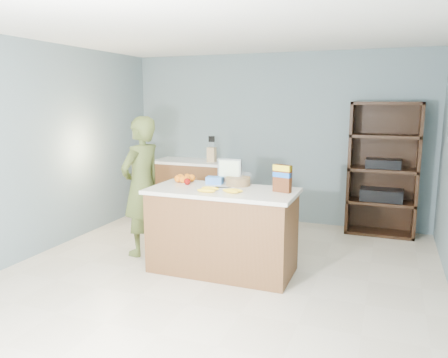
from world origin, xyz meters
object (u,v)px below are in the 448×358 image
(person, at_px, (142,186))
(shelving_unit, at_px, (383,171))
(tv, at_px, (230,170))
(cereal_box, at_px, (282,176))
(counter_peninsula, at_px, (222,233))

(person, bearing_deg, shelving_unit, 137.49)
(shelving_unit, bearing_deg, person, -144.63)
(shelving_unit, xyz_separation_m, tv, (-1.58, -1.74, 0.19))
(shelving_unit, relative_size, tv, 6.38)
(shelving_unit, bearing_deg, tv, -132.32)
(shelving_unit, relative_size, person, 1.10)
(person, bearing_deg, tv, 109.38)
(cereal_box, bearing_deg, tv, 160.38)
(shelving_unit, bearing_deg, cereal_box, -115.24)
(person, distance_m, cereal_box, 1.73)
(counter_peninsula, distance_m, cereal_box, 0.90)
(counter_peninsula, relative_size, shelving_unit, 0.87)
(counter_peninsula, distance_m, person, 1.17)
(counter_peninsula, height_order, person, person)
(counter_peninsula, bearing_deg, tv, 95.87)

